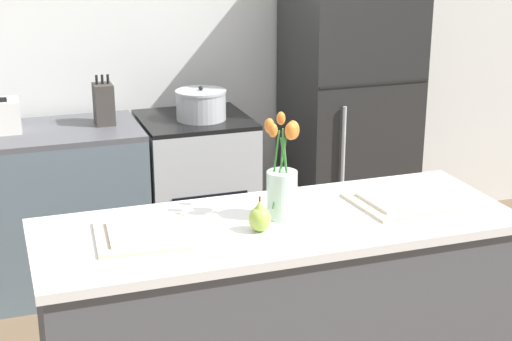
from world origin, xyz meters
The scene contains 10 objects.
back_wall centered at (0.00, 2.00, 1.35)m, with size 5.20×0.08×2.70m.
kitchen_island centered at (0.00, 0.00, 0.46)m, with size 1.80×0.66×0.91m.
stove_range centered at (0.10, 1.60, 0.45)m, with size 0.60×0.61×0.91m.
refrigerator centered at (1.05, 1.60, 0.89)m, with size 0.68×0.67×1.77m.
flower_vase centered at (0.03, 0.03, 1.04)m, with size 0.13×0.14×0.39m.
pear_figurine centered at (-0.10, -0.07, 0.96)m, with size 0.08×0.08×0.13m.
plate_setting_left centered at (-0.51, 0.02, 0.92)m, with size 0.35×0.35×0.02m.
plate_setting_right centered at (0.51, 0.02, 0.92)m, with size 0.35×0.35×0.02m.
cooking_pot centered at (0.13, 1.55, 0.99)m, with size 0.28×0.28×0.19m.
knife_block centered at (-0.39, 1.63, 1.02)m, with size 0.10×0.14×0.27m.
Camera 1 is at (-0.96, -2.54, 2.00)m, focal length 55.00 mm.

